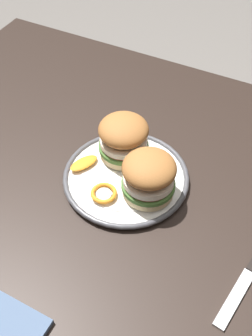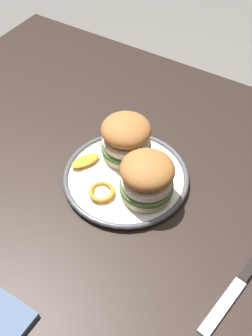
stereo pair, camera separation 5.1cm
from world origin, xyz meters
name	(u,v)px [view 2 (the right image)]	position (x,y,z in m)	size (l,w,h in m)	color
ground_plane	(114,319)	(0.00, 0.00, 0.00)	(8.00, 8.00, 0.00)	slate
dining_table	(108,211)	(0.00, 0.00, 0.64)	(1.26, 1.03, 0.73)	black
dinner_plate	(126,177)	(-0.03, -0.04, 0.74)	(0.28, 0.28, 0.02)	white
sandwich_half_left	(126,137)	(0.01, -0.10, 0.80)	(0.16, 0.16, 0.10)	beige
sandwich_half_right	(147,177)	(-0.09, -0.02, 0.80)	(0.15, 0.15, 0.10)	beige
orange_peel_curled	(102,192)	(-0.01, 0.03, 0.75)	(0.07, 0.07, 0.01)	orange
orange_peel_strip_long	(85,161)	(0.07, -0.02, 0.75)	(0.06, 0.08, 0.01)	orange
table_knife	(240,282)	(-0.34, 0.06, 0.73)	(0.05, 0.22, 0.01)	silver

